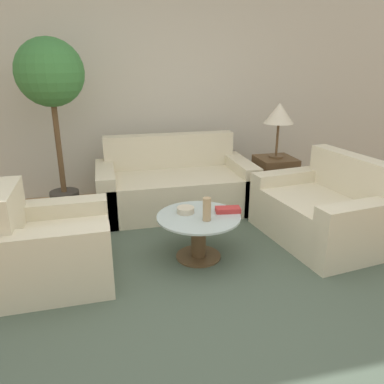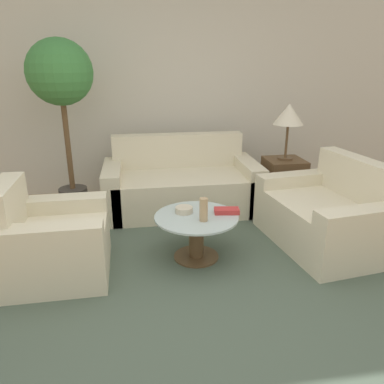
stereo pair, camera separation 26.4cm
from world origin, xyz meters
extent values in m
plane|color=#9E754C|center=(0.00, 0.00, 0.00)|extent=(14.00, 14.00, 0.00)
cube|color=beige|center=(0.00, 2.83, 1.30)|extent=(10.00, 0.06, 2.60)
cube|color=#4C5B4C|center=(0.15, 0.78, 0.00)|extent=(3.51, 3.37, 0.01)
cube|color=beige|center=(0.17, 1.96, 0.22)|extent=(1.61, 0.91, 0.45)
cube|color=beige|center=(0.17, 2.33, 0.43)|extent=(1.61, 0.18, 0.86)
cube|color=beige|center=(-0.63, 1.96, 0.29)|extent=(0.20, 0.91, 0.57)
cube|color=beige|center=(0.98, 1.96, 0.29)|extent=(0.20, 0.91, 0.57)
cube|color=beige|center=(-1.05, 0.70, 0.22)|extent=(0.85, 0.64, 0.45)
cube|color=beige|center=(-1.38, 0.69, 0.41)|extent=(0.19, 0.63, 0.82)
cube|color=beige|center=(-1.04, 0.38, 0.29)|extent=(0.84, 0.21, 0.57)
cube|color=beige|center=(-1.05, 1.01, 0.29)|extent=(0.84, 0.21, 0.57)
cube|color=beige|center=(1.41, 0.86, 0.22)|extent=(1.00, 1.15, 0.45)
cube|color=beige|center=(1.75, 0.91, 0.42)|extent=(0.32, 1.06, 0.84)
cube|color=beige|center=(1.34, 1.38, 0.29)|extent=(0.89, 0.31, 0.57)
cube|color=beige|center=(1.48, 0.34, 0.29)|extent=(0.89, 0.31, 0.57)
cylinder|color=brown|center=(0.15, 0.78, 0.01)|extent=(0.41, 0.41, 0.02)
cylinder|color=brown|center=(0.15, 0.78, 0.20)|extent=(0.13, 0.13, 0.39)
cylinder|color=#B2C6C6|center=(0.15, 0.78, 0.40)|extent=(0.74, 0.74, 0.02)
cube|color=brown|center=(1.44, 1.95, 0.29)|extent=(0.45, 0.45, 0.58)
cylinder|color=brown|center=(1.44, 1.95, 0.59)|extent=(0.18, 0.18, 0.02)
cylinder|color=brown|center=(1.44, 1.95, 0.80)|extent=(0.03, 0.03, 0.40)
cone|color=beige|center=(1.44, 1.95, 1.12)|extent=(0.35, 0.35, 0.24)
cylinder|color=#3D3833|center=(-1.10, 2.08, 0.15)|extent=(0.32, 0.32, 0.30)
cylinder|color=brown|center=(-1.10, 2.08, 0.85)|extent=(0.06, 0.06, 1.10)
sphere|color=#387538|center=(-1.10, 2.08, 1.59)|extent=(0.70, 0.70, 0.70)
cylinder|color=tan|center=(0.19, 0.67, 0.51)|extent=(0.07, 0.07, 0.20)
cylinder|color=beige|center=(0.05, 0.87, 0.44)|extent=(0.16, 0.16, 0.05)
cube|color=#BC3333|center=(0.43, 0.80, 0.43)|extent=(0.23, 0.14, 0.04)
camera|label=1|loc=(-0.62, -2.17, 1.71)|focal=35.00mm
camera|label=2|loc=(-0.36, -2.22, 1.71)|focal=35.00mm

